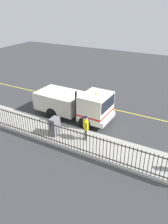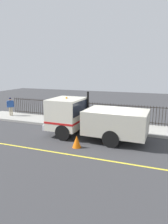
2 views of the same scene
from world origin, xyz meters
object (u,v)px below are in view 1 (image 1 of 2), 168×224
at_px(worker_standing, 86,125).
at_px(utility_cabinet, 55,126).
at_px(traffic_cone, 89,106).
at_px(work_truck, 78,103).

bearing_deg(worker_standing, utility_cabinet, 56.34).
xyz_separation_m(worker_standing, utility_cabinet, (0.44, -2.13, -0.46)).
bearing_deg(traffic_cone, work_truck, -2.48).
distance_m(worker_standing, traffic_cone, 4.81).
xyz_separation_m(work_truck, traffic_cone, (-1.81, 0.08, -0.97)).
height_order(work_truck, utility_cabinet, work_truck).
xyz_separation_m(worker_standing, traffic_cone, (-4.30, -1.95, -0.90)).
bearing_deg(utility_cabinet, work_truck, 177.97).
distance_m(work_truck, worker_standing, 3.21).
bearing_deg(utility_cabinet, worker_standing, 101.73).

